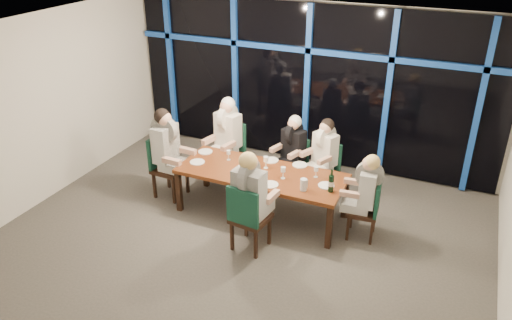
# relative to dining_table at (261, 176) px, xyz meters

# --- Properties ---
(room) EXTENTS (7.04, 7.00, 3.02)m
(room) POSITION_rel_dining_table_xyz_m (0.00, -0.80, 1.34)
(room) COLOR #59544E
(room) RESTS_ON ground
(window_wall) EXTENTS (6.86, 0.43, 2.94)m
(window_wall) POSITION_rel_dining_table_xyz_m (0.01, 2.13, 0.87)
(window_wall) COLOR black
(window_wall) RESTS_ON ground
(dining_table) EXTENTS (2.60, 1.00, 0.75)m
(dining_table) POSITION_rel_dining_table_xyz_m (0.00, 0.00, 0.00)
(dining_table) COLOR brown
(dining_table) RESTS_ON ground
(chair_far_left) EXTENTS (0.58, 0.58, 1.05)m
(chair_far_left) POSITION_rel_dining_table_xyz_m (-0.99, 0.91, -0.10)
(chair_far_left) COLOR black
(chair_far_left) RESTS_ON ground
(chair_far_mid) EXTENTS (0.53, 0.53, 0.92)m
(chair_far_mid) POSITION_rel_dining_table_xyz_m (0.18, 1.04, -0.17)
(chair_far_mid) COLOR black
(chair_far_mid) RESTS_ON ground
(chair_far_right) EXTENTS (0.57, 0.57, 0.94)m
(chair_far_right) POSITION_rel_dining_table_xyz_m (0.73, 1.04, -0.16)
(chair_far_right) COLOR black
(chair_far_right) RESTS_ON ground
(chair_end_left) EXTENTS (0.52, 0.52, 1.06)m
(chair_end_left) POSITION_rel_dining_table_xyz_m (-1.72, -0.08, -0.09)
(chair_end_left) COLOR black
(chair_end_left) RESTS_ON ground
(chair_end_right) EXTENTS (0.46, 0.46, 0.92)m
(chair_end_right) POSITION_rel_dining_table_xyz_m (1.68, 0.04, -0.17)
(chair_end_right) COLOR black
(chair_end_right) RESTS_ON ground
(chair_near_mid) EXTENTS (0.54, 0.54, 1.05)m
(chair_near_mid) POSITION_rel_dining_table_xyz_m (0.21, -0.97, -0.10)
(chair_near_mid) COLOR black
(chair_near_mid) RESTS_ON ground
(diner_far_left) EXTENTS (0.58, 0.70, 1.02)m
(diner_far_left) POSITION_rel_dining_table_xyz_m (-1.01, 0.82, 0.32)
(diner_far_left) COLOR white
(diner_far_left) RESTS_ON ground
(diner_far_mid) EXTENTS (0.54, 0.62, 0.90)m
(diner_far_mid) POSITION_rel_dining_table_xyz_m (0.15, 0.96, 0.20)
(diner_far_mid) COLOR black
(diner_far_mid) RESTS_ON ground
(diner_far_right) EXTENTS (0.59, 0.64, 0.91)m
(diner_far_right) POSITION_rel_dining_table_xyz_m (0.70, 0.97, 0.21)
(diner_far_right) COLOR white
(diner_far_right) RESTS_ON ground
(diner_end_left) EXTENTS (0.67, 0.54, 1.03)m
(diner_end_left) POSITION_rel_dining_table_xyz_m (-1.63, -0.08, 0.33)
(diner_end_left) COLOR black
(diner_end_left) RESTS_ON ground
(diner_end_right) EXTENTS (0.59, 0.48, 0.90)m
(diner_end_right) POSITION_rel_dining_table_xyz_m (1.60, 0.04, 0.20)
(diner_end_right) COLOR black
(diner_end_right) RESTS_ON ground
(diner_near_mid) EXTENTS (0.55, 0.68, 1.02)m
(diner_near_mid) POSITION_rel_dining_table_xyz_m (0.22, -0.88, 0.32)
(diner_near_mid) COLOR black
(diner_near_mid) RESTS_ON ground
(plate_far_left) EXTENTS (0.24, 0.24, 0.01)m
(plate_far_left) POSITION_rel_dining_table_xyz_m (-1.14, 0.27, 0.08)
(plate_far_left) COLOR white
(plate_far_left) RESTS_ON dining_table
(plate_far_mid) EXTENTS (0.24, 0.24, 0.01)m
(plate_far_mid) POSITION_rel_dining_table_xyz_m (-0.01, 0.42, 0.08)
(plate_far_mid) COLOR white
(plate_far_mid) RESTS_ON dining_table
(plate_far_right) EXTENTS (0.24, 0.24, 0.01)m
(plate_far_right) POSITION_rel_dining_table_xyz_m (0.47, 0.46, 0.08)
(plate_far_right) COLOR white
(plate_far_right) RESTS_ON dining_table
(plate_end_left) EXTENTS (0.24, 0.24, 0.01)m
(plate_end_left) POSITION_rel_dining_table_xyz_m (-1.07, -0.11, 0.08)
(plate_end_left) COLOR white
(plate_end_left) RESTS_ON dining_table
(plate_end_right) EXTENTS (0.24, 0.24, 0.01)m
(plate_end_right) POSITION_rel_dining_table_xyz_m (1.04, -0.01, 0.08)
(plate_end_right) COLOR white
(plate_end_right) RESTS_ON dining_table
(plate_near_mid) EXTENTS (0.24, 0.24, 0.01)m
(plate_near_mid) POSITION_rel_dining_table_xyz_m (0.28, -0.32, 0.08)
(plate_near_mid) COLOR white
(plate_near_mid) RESTS_ON dining_table
(wine_bottle) EXTENTS (0.08, 0.08, 0.35)m
(wine_bottle) POSITION_rel_dining_table_xyz_m (1.14, -0.14, 0.20)
(wine_bottle) COLOR black
(wine_bottle) RESTS_ON dining_table
(water_pitcher) EXTENTS (0.11, 0.10, 0.18)m
(water_pitcher) POSITION_rel_dining_table_xyz_m (0.78, -0.26, 0.16)
(water_pitcher) COLOR silver
(water_pitcher) RESTS_ON dining_table
(tea_light) EXTENTS (0.05, 0.05, 0.03)m
(tea_light) POSITION_rel_dining_table_xyz_m (-0.12, -0.13, 0.08)
(tea_light) COLOR #FFA64C
(tea_light) RESTS_ON dining_table
(wine_glass_a) EXTENTS (0.07, 0.07, 0.17)m
(wine_glass_a) POSITION_rel_dining_table_xyz_m (-0.29, -0.04, 0.20)
(wine_glass_a) COLOR silver
(wine_glass_a) RESTS_ON dining_table
(wine_glass_b) EXTENTS (0.08, 0.08, 0.19)m
(wine_glass_b) POSITION_rel_dining_table_xyz_m (0.01, 0.16, 0.21)
(wine_glass_b) COLOR silver
(wine_glass_b) RESTS_ON dining_table
(wine_glass_c) EXTENTS (0.07, 0.07, 0.19)m
(wine_glass_c) POSITION_rel_dining_table_xyz_m (0.38, -0.05, 0.21)
(wine_glass_c) COLOR silver
(wine_glass_c) RESTS_ON dining_table
(wine_glass_d) EXTENTS (0.06, 0.06, 0.17)m
(wine_glass_d) POSITION_rel_dining_table_xyz_m (-0.65, 0.18, 0.19)
(wine_glass_d) COLOR silver
(wine_glass_d) RESTS_ON dining_table
(wine_glass_e) EXTENTS (0.07, 0.07, 0.18)m
(wine_glass_e) POSITION_rel_dining_table_xyz_m (0.82, 0.19, 0.20)
(wine_glass_e) COLOR silver
(wine_glass_e) RESTS_ON dining_table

